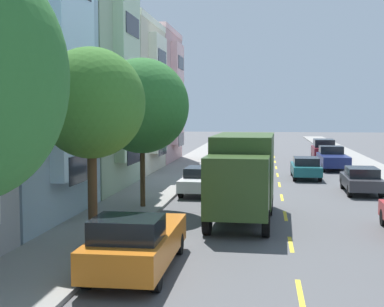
{
  "coord_description": "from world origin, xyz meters",
  "views": [
    {
      "loc": [
        -0.9,
        -6.35,
        4.5
      ],
      "look_at": [
        -4.82,
        22.83,
        2.18
      ],
      "focal_mm": 50.99,
      "sensor_mm": 36.0,
      "label": 1
    }
  ],
  "objects_px": {
    "parked_sedan_black": "(221,159)",
    "parked_pickup_orange": "(136,242)",
    "parked_sedan_charcoal": "(361,180)",
    "parked_sedan_white": "(200,180)",
    "street_tree_third": "(142,106)",
    "parked_sedan_silver": "(225,152)",
    "parked_hatchback_forest": "(231,147)",
    "moving_teal_sedan": "(306,167)",
    "parked_pickup_navy": "(333,159)",
    "delivery_box_truck": "(243,173)",
    "parked_suv_burgundy": "(324,150)",
    "street_tree_second": "(91,104)"
  },
  "relations": [
    {
      "from": "parked_sedan_silver",
      "to": "parked_hatchback_forest",
      "type": "bearing_deg",
      "value": 89.09
    },
    {
      "from": "parked_sedan_charcoal",
      "to": "parked_sedan_white",
      "type": "height_order",
      "value": "same"
    },
    {
      "from": "parked_pickup_orange",
      "to": "parked_suv_burgundy",
      "type": "bearing_deg",
      "value": 76.1
    },
    {
      "from": "parked_pickup_orange",
      "to": "parked_sedan_silver",
      "type": "xyz_separation_m",
      "value": [
        -0.06,
        34.16,
        -0.08
      ]
    },
    {
      "from": "street_tree_third",
      "to": "parked_pickup_orange",
      "type": "height_order",
      "value": "street_tree_third"
    },
    {
      "from": "street_tree_third",
      "to": "parked_pickup_navy",
      "type": "height_order",
      "value": "street_tree_third"
    },
    {
      "from": "parked_sedan_charcoal",
      "to": "parked_sedan_white",
      "type": "relative_size",
      "value": 1.0
    },
    {
      "from": "street_tree_third",
      "to": "parked_sedan_white",
      "type": "bearing_deg",
      "value": 67.91
    },
    {
      "from": "parked_pickup_orange",
      "to": "delivery_box_truck",
      "type": "bearing_deg",
      "value": 71.12
    },
    {
      "from": "parked_sedan_black",
      "to": "moving_teal_sedan",
      "type": "bearing_deg",
      "value": -40.9
    },
    {
      "from": "parked_sedan_silver",
      "to": "parked_suv_burgundy",
      "type": "xyz_separation_m",
      "value": [
        8.86,
        1.39,
        0.24
      ]
    },
    {
      "from": "parked_sedan_silver",
      "to": "parked_pickup_navy",
      "type": "xyz_separation_m",
      "value": [
        8.76,
        -6.03,
        0.08
      ]
    },
    {
      "from": "delivery_box_truck",
      "to": "parked_sedan_black",
      "type": "distance_m",
      "value": 19.68
    },
    {
      "from": "parked_sedan_charcoal",
      "to": "parked_sedan_black",
      "type": "bearing_deg",
      "value": 127.05
    },
    {
      "from": "moving_teal_sedan",
      "to": "street_tree_second",
      "type": "bearing_deg",
      "value": -112.55
    },
    {
      "from": "parked_sedan_silver",
      "to": "parked_sedan_black",
      "type": "height_order",
      "value": "same"
    },
    {
      "from": "parked_sedan_silver",
      "to": "parked_sedan_black",
      "type": "xyz_separation_m",
      "value": [
        0.22,
        -6.95,
        0.0
      ]
    },
    {
      "from": "parked_pickup_navy",
      "to": "parked_suv_burgundy",
      "type": "bearing_deg",
      "value": 89.28
    },
    {
      "from": "parked_suv_burgundy",
      "to": "parked_hatchback_forest",
      "type": "relative_size",
      "value": 1.2
    },
    {
      "from": "parked_suv_burgundy",
      "to": "parked_sedan_white",
      "type": "bearing_deg",
      "value": -112.49
    },
    {
      "from": "parked_sedan_black",
      "to": "delivery_box_truck",
      "type": "bearing_deg",
      "value": -82.75
    },
    {
      "from": "street_tree_third",
      "to": "moving_teal_sedan",
      "type": "xyz_separation_m",
      "value": [
        8.2,
        12.49,
        -3.96
      ]
    },
    {
      "from": "parked_suv_burgundy",
      "to": "parked_sedan_black",
      "type": "xyz_separation_m",
      "value": [
        -8.63,
        -8.34,
        -0.24
      ]
    },
    {
      "from": "street_tree_second",
      "to": "parked_sedan_black",
      "type": "bearing_deg",
      "value": 85.14
    },
    {
      "from": "parked_pickup_orange",
      "to": "parked_sedan_black",
      "type": "bearing_deg",
      "value": 89.66
    },
    {
      "from": "parked_sedan_silver",
      "to": "parked_sedan_charcoal",
      "type": "distance_m",
      "value": 20.36
    },
    {
      "from": "parked_sedan_silver",
      "to": "parked_pickup_navy",
      "type": "distance_m",
      "value": 10.64
    },
    {
      "from": "parked_pickup_navy",
      "to": "parked_hatchback_forest",
      "type": "xyz_separation_m",
      "value": [
        -8.64,
        13.96,
        -0.07
      ]
    },
    {
      "from": "parked_sedan_charcoal",
      "to": "parked_pickup_navy",
      "type": "bearing_deg",
      "value": 90.29
    },
    {
      "from": "moving_teal_sedan",
      "to": "parked_pickup_orange",
      "type": "bearing_deg",
      "value": -105.85
    },
    {
      "from": "parked_pickup_orange",
      "to": "parked_hatchback_forest",
      "type": "xyz_separation_m",
      "value": [
        0.07,
        42.09,
        -0.07
      ]
    },
    {
      "from": "delivery_box_truck",
      "to": "parked_suv_burgundy",
      "type": "height_order",
      "value": "delivery_box_truck"
    },
    {
      "from": "moving_teal_sedan",
      "to": "parked_hatchback_forest",
      "type": "bearing_deg",
      "value": 107.04
    },
    {
      "from": "parked_sedan_silver",
      "to": "parked_pickup_orange",
      "type": "bearing_deg",
      "value": -89.9
    },
    {
      "from": "parked_sedan_white",
      "to": "parked_hatchback_forest",
      "type": "height_order",
      "value": "parked_hatchback_forest"
    },
    {
      "from": "parked_sedan_charcoal",
      "to": "parked_sedan_white",
      "type": "xyz_separation_m",
      "value": [
        -8.68,
        -1.31,
        0.0
      ]
    },
    {
      "from": "street_tree_third",
      "to": "parked_sedan_silver",
      "type": "relative_size",
      "value": 1.48
    },
    {
      "from": "parked_sedan_charcoal",
      "to": "parked_pickup_navy",
      "type": "xyz_separation_m",
      "value": [
        -0.06,
        12.31,
        0.08
      ]
    },
    {
      "from": "parked_sedan_charcoal",
      "to": "parked_sedan_black",
      "type": "xyz_separation_m",
      "value": [
        -8.6,
        11.4,
        0.0
      ]
    },
    {
      "from": "parked_sedan_white",
      "to": "parked_sedan_black",
      "type": "distance_m",
      "value": 12.7
    },
    {
      "from": "parked_pickup_orange",
      "to": "parked_sedan_silver",
      "type": "relative_size",
      "value": 1.17
    },
    {
      "from": "parked_pickup_navy",
      "to": "parked_sedan_charcoal",
      "type": "bearing_deg",
      "value": -89.71
    },
    {
      "from": "street_tree_second",
      "to": "moving_teal_sedan",
      "type": "xyz_separation_m",
      "value": [
        8.2,
        19.75,
        -3.97
      ]
    },
    {
      "from": "street_tree_second",
      "to": "parked_sedan_white",
      "type": "distance_m",
      "value": 13.09
    },
    {
      "from": "parked_sedan_black",
      "to": "parked_pickup_orange",
      "type": "bearing_deg",
      "value": -90.34
    },
    {
      "from": "parked_sedan_charcoal",
      "to": "moving_teal_sedan",
      "type": "xyz_separation_m",
      "value": [
        -2.53,
        6.14,
        0.0
      ]
    },
    {
      "from": "street_tree_third",
      "to": "moving_teal_sedan",
      "type": "height_order",
      "value": "street_tree_third"
    },
    {
      "from": "street_tree_third",
      "to": "parked_sedan_black",
      "type": "bearing_deg",
      "value": 83.17
    },
    {
      "from": "delivery_box_truck",
      "to": "parked_sedan_white",
      "type": "relative_size",
      "value": 1.61
    },
    {
      "from": "delivery_box_truck",
      "to": "parked_pickup_orange",
      "type": "relative_size",
      "value": 1.38
    }
  ]
}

